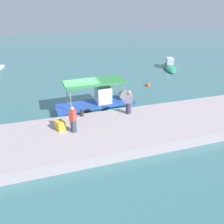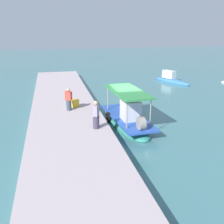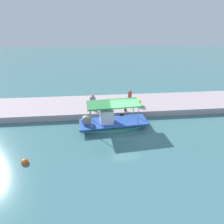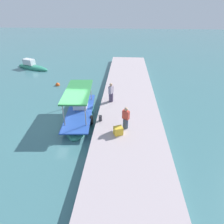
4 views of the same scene
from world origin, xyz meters
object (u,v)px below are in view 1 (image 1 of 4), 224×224
moored_boat_far (170,67)px  fisherman_near_bollard (73,121)px  cargo_crate (60,125)px  main_fishing_boat (97,105)px  marker_buoy (148,85)px  fisherman_by_crate (129,103)px  mooring_bollard (82,113)px

moored_boat_far → fisherman_near_bollard: bearing=-137.4°
moored_boat_far → cargo_crate: bearing=-139.8°
main_fishing_boat → moored_boat_far: size_ratio=1.16×
main_fishing_boat → marker_buoy: (6.35, 4.03, -0.32)m
fisherman_by_crate → cargo_crate: (-4.69, -0.83, -0.49)m
main_fishing_boat → marker_buoy: main_fishing_boat is taller
fisherman_by_crate → mooring_bollard: 3.26m
fisherman_near_bollard → moored_boat_far: 19.73m
main_fishing_boat → cargo_crate: size_ratio=11.54×
fisherman_near_bollard → cargo_crate: size_ratio=2.90×
fisherman_near_bollard → cargo_crate: (-0.75, 0.47, -0.46)m
marker_buoy → main_fishing_boat: bearing=-147.6°
mooring_bollard → cargo_crate: cargo_crate is taller
main_fishing_boat → mooring_bollard: bearing=-128.2°
marker_buoy → fisherman_near_bollard: bearing=-138.0°
marker_buoy → moored_boat_far: size_ratio=0.08×
mooring_bollard → marker_buoy: (7.82, 5.89, -0.76)m
cargo_crate → moored_boat_far: 19.96m
fisherman_by_crate → moored_boat_far: size_ratio=0.30×
fisherman_near_bollard → fisherman_by_crate: fisherman_by_crate is taller
mooring_bollard → marker_buoy: bearing=37.0°
mooring_bollard → marker_buoy: size_ratio=0.91×
fisherman_by_crate → marker_buoy: fisherman_by_crate is taller
fisherman_by_crate → mooring_bollard: bearing=170.4°
fisherman_near_bollard → moored_boat_far: fisherman_near_bollard is taller
fisherman_near_bollard → moored_boat_far: size_ratio=0.29×
main_fishing_boat → fisherman_by_crate: size_ratio=3.81×
mooring_bollard → main_fishing_boat: bearing=51.8°
fisherman_near_bollard → mooring_bollard: fisherman_near_bollard is taller
fisherman_by_crate → cargo_crate: size_ratio=3.03×
fisherman_by_crate → mooring_bollard: size_ratio=3.95×
fisherman_near_bollard → mooring_bollard: bearing=67.2°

